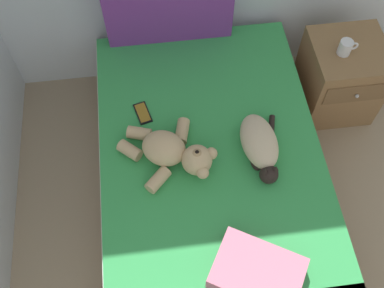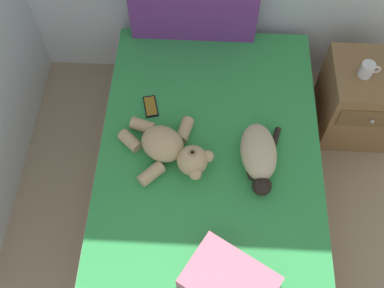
{
  "view_description": "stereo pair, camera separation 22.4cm",
  "coord_description": "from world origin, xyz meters",
  "px_view_note": "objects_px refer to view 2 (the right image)",
  "views": [
    {
      "loc": [
        0.95,
        1.42,
        2.63
      ],
      "look_at": [
        1.11,
        2.67,
        0.51
      ],
      "focal_mm": 42.5,
      "sensor_mm": 36.0,
      "label": 1
    },
    {
      "loc": [
        1.17,
        1.41,
        2.63
      ],
      "look_at": [
        1.11,
        2.67,
        0.51
      ],
      "focal_mm": 42.5,
      "sensor_mm": 36.0,
      "label": 2
    }
  ],
  "objects_px": {
    "patterned_cushion": "(193,4)",
    "cat": "(259,155)",
    "nightstand": "(360,100)",
    "bed": "(208,188)",
    "mug": "(367,70)",
    "teddy_bear": "(171,149)",
    "cell_phone": "(151,106)",
    "throw_pillow": "(229,282)"
  },
  "relations": [
    {
      "from": "mug",
      "to": "teddy_bear",
      "type": "bearing_deg",
      "value": -152.88
    },
    {
      "from": "bed",
      "to": "nightstand",
      "type": "xyz_separation_m",
      "value": [
        0.96,
        0.65,
        0.04
      ]
    },
    {
      "from": "throw_pillow",
      "to": "nightstand",
      "type": "xyz_separation_m",
      "value": [
        0.85,
        1.26,
        -0.26
      ]
    },
    {
      "from": "bed",
      "to": "mug",
      "type": "height_order",
      "value": "mug"
    },
    {
      "from": "bed",
      "to": "cat",
      "type": "distance_m",
      "value": 0.41
    },
    {
      "from": "cell_phone",
      "to": "mug",
      "type": "bearing_deg",
      "value": 11.07
    },
    {
      "from": "patterned_cushion",
      "to": "nightstand",
      "type": "bearing_deg",
      "value": -16.14
    },
    {
      "from": "nightstand",
      "to": "mug",
      "type": "distance_m",
      "value": 0.33
    },
    {
      "from": "nightstand",
      "to": "cat",
      "type": "bearing_deg",
      "value": -139.39
    },
    {
      "from": "throw_pillow",
      "to": "cell_phone",
      "type": "bearing_deg",
      "value": 114.83
    },
    {
      "from": "nightstand",
      "to": "bed",
      "type": "bearing_deg",
      "value": -145.63
    },
    {
      "from": "nightstand",
      "to": "mug",
      "type": "bearing_deg",
      "value": -158.95
    },
    {
      "from": "cell_phone",
      "to": "nightstand",
      "type": "distance_m",
      "value": 1.35
    },
    {
      "from": "throw_pillow",
      "to": "mug",
      "type": "xyz_separation_m",
      "value": [
        0.78,
        1.24,
        0.06
      ]
    },
    {
      "from": "cat",
      "to": "patterned_cushion",
      "type": "bearing_deg",
      "value": 113.07
    },
    {
      "from": "patterned_cushion",
      "to": "throw_pillow",
      "type": "xyz_separation_m",
      "value": [
        0.24,
        -1.58,
        -0.2
      ]
    },
    {
      "from": "cell_phone",
      "to": "mug",
      "type": "xyz_separation_m",
      "value": [
        1.24,
        0.24,
        0.11
      ]
    },
    {
      "from": "bed",
      "to": "teddy_bear",
      "type": "height_order",
      "value": "teddy_bear"
    },
    {
      "from": "patterned_cushion",
      "to": "throw_pillow",
      "type": "height_order",
      "value": "patterned_cushion"
    },
    {
      "from": "cat",
      "to": "mug",
      "type": "relative_size",
      "value": 3.6
    },
    {
      "from": "patterned_cushion",
      "to": "cat",
      "type": "relative_size",
      "value": 1.8
    },
    {
      "from": "teddy_bear",
      "to": "mug",
      "type": "relative_size",
      "value": 4.42
    },
    {
      "from": "cat",
      "to": "throw_pillow",
      "type": "distance_m",
      "value": 0.68
    },
    {
      "from": "throw_pillow",
      "to": "mug",
      "type": "distance_m",
      "value": 1.47
    },
    {
      "from": "cell_phone",
      "to": "nightstand",
      "type": "bearing_deg",
      "value": 11.58
    },
    {
      "from": "patterned_cushion",
      "to": "cell_phone",
      "type": "bearing_deg",
      "value": -110.67
    },
    {
      "from": "cell_phone",
      "to": "throw_pillow",
      "type": "bearing_deg",
      "value": -65.17
    },
    {
      "from": "bed",
      "to": "mug",
      "type": "bearing_deg",
      "value": 35.2
    },
    {
      "from": "bed",
      "to": "throw_pillow",
      "type": "relative_size",
      "value": 5.19
    },
    {
      "from": "bed",
      "to": "throw_pillow",
      "type": "xyz_separation_m",
      "value": [
        0.11,
        -0.61,
        0.3
      ]
    },
    {
      "from": "bed",
      "to": "throw_pillow",
      "type": "height_order",
      "value": "throw_pillow"
    },
    {
      "from": "bed",
      "to": "cat",
      "type": "relative_size",
      "value": 4.81
    },
    {
      "from": "cat",
      "to": "teddy_bear",
      "type": "bearing_deg",
      "value": 178.59
    },
    {
      "from": "patterned_cushion",
      "to": "mug",
      "type": "relative_size",
      "value": 6.47
    },
    {
      "from": "cell_phone",
      "to": "mug",
      "type": "height_order",
      "value": "mug"
    },
    {
      "from": "patterned_cushion",
      "to": "cat",
      "type": "distance_m",
      "value": 1.01
    },
    {
      "from": "patterned_cushion",
      "to": "mug",
      "type": "height_order",
      "value": "patterned_cushion"
    },
    {
      "from": "patterned_cushion",
      "to": "teddy_bear",
      "type": "height_order",
      "value": "patterned_cushion"
    },
    {
      "from": "cat",
      "to": "throw_pillow",
      "type": "relative_size",
      "value": 1.08
    },
    {
      "from": "patterned_cushion",
      "to": "cat",
      "type": "height_order",
      "value": "patterned_cushion"
    },
    {
      "from": "nightstand",
      "to": "throw_pillow",
      "type": "bearing_deg",
      "value": -123.85
    },
    {
      "from": "throw_pillow",
      "to": "nightstand",
      "type": "bearing_deg",
      "value": 56.15
    }
  ]
}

